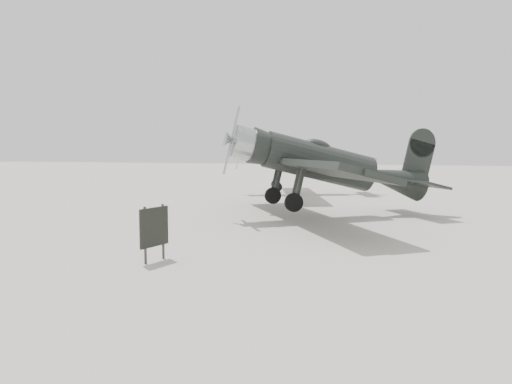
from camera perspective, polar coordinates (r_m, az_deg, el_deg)
ground at (r=15.15m, az=-6.23°, el=-6.38°), size 160.00×160.00×0.00m
lowwing_monoplane at (r=21.79m, az=8.23°, el=3.08°), size 10.58×12.51×4.29m
highwing_monoplane at (r=32.72m, az=5.19°, el=3.64°), size 8.94×12.44×3.54m
sign_board at (r=13.42m, az=-11.56°, el=-4.05°), size 0.32×1.02×1.49m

